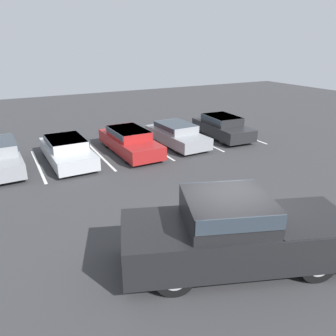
{
  "coord_description": "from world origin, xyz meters",
  "views": [
    {
      "loc": [
        -5.19,
        -6.24,
        5.35
      ],
      "look_at": [
        0.02,
        3.67,
        1.0
      ],
      "focal_mm": 35.0,
      "sensor_mm": 36.0,
      "label": 1
    }
  ],
  "objects_px": {
    "parked_sedan_e": "(222,126)",
    "pickup_truck": "(237,232)",
    "parked_sedan_b": "(67,149)",
    "parked_sedan_c": "(129,140)",
    "parked_sedan_d": "(176,134)"
  },
  "relations": [
    {
      "from": "parked_sedan_d",
      "to": "parked_sedan_e",
      "type": "bearing_deg",
      "value": 88.72
    },
    {
      "from": "parked_sedan_d",
      "to": "parked_sedan_e",
      "type": "height_order",
      "value": "parked_sedan_e"
    },
    {
      "from": "pickup_truck",
      "to": "parked_sedan_e",
      "type": "distance_m",
      "value": 11.93
    },
    {
      "from": "pickup_truck",
      "to": "parked_sedan_b",
      "type": "height_order",
      "value": "pickup_truck"
    },
    {
      "from": "parked_sedan_d",
      "to": "parked_sedan_e",
      "type": "xyz_separation_m",
      "value": [
        3.11,
        0.06,
        0.05
      ]
    },
    {
      "from": "parked_sedan_b",
      "to": "parked_sedan_d",
      "type": "height_order",
      "value": "parked_sedan_d"
    },
    {
      "from": "parked_sedan_e",
      "to": "pickup_truck",
      "type": "bearing_deg",
      "value": -31.29
    },
    {
      "from": "pickup_truck",
      "to": "parked_sedan_e",
      "type": "xyz_separation_m",
      "value": [
        6.8,
        9.8,
        -0.26
      ]
    },
    {
      "from": "parked_sedan_c",
      "to": "parked_sedan_d",
      "type": "height_order",
      "value": "parked_sedan_c"
    },
    {
      "from": "parked_sedan_b",
      "to": "parked_sedan_c",
      "type": "relative_size",
      "value": 0.95
    },
    {
      "from": "parked_sedan_e",
      "to": "parked_sedan_c",
      "type": "bearing_deg",
      "value": -85.59
    },
    {
      "from": "parked_sedan_b",
      "to": "parked_sedan_c",
      "type": "height_order",
      "value": "parked_sedan_c"
    },
    {
      "from": "pickup_truck",
      "to": "parked_sedan_b",
      "type": "distance_m",
      "value": 9.98
    },
    {
      "from": "parked_sedan_e",
      "to": "parked_sedan_b",
      "type": "bearing_deg",
      "value": -86.1
    },
    {
      "from": "pickup_truck",
      "to": "parked_sedan_b",
      "type": "bearing_deg",
      "value": 122.67
    }
  ]
}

